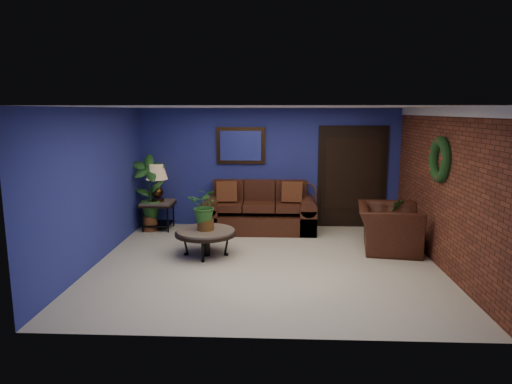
{
  "coord_description": "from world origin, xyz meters",
  "views": [
    {
      "loc": [
        0.15,
        -7.11,
        2.45
      ],
      "look_at": [
        -0.19,
        0.55,
        1.07
      ],
      "focal_mm": 32.0,
      "sensor_mm": 36.0,
      "label": 1
    }
  ],
  "objects_px": {
    "table_lamp": "(157,178)",
    "side_chair": "(306,204)",
    "end_table": "(158,208)",
    "coffee_table": "(206,233)",
    "sofa": "(259,214)",
    "armchair": "(389,228)"
  },
  "relations": [
    {
      "from": "end_table",
      "to": "armchair",
      "type": "bearing_deg",
      "value": -15.37
    },
    {
      "from": "armchair",
      "to": "end_table",
      "type": "bearing_deg",
      "value": 83.44
    },
    {
      "from": "end_table",
      "to": "sofa",
      "type": "bearing_deg",
      "value": 0.98
    },
    {
      "from": "end_table",
      "to": "side_chair",
      "type": "height_order",
      "value": "side_chair"
    },
    {
      "from": "side_chair",
      "to": "sofa",
      "type": "bearing_deg",
      "value": -164.64
    },
    {
      "from": "end_table",
      "to": "side_chair",
      "type": "xyz_separation_m",
      "value": [
        3.08,
        0.07,
        0.09
      ]
    },
    {
      "from": "coffee_table",
      "to": "end_table",
      "type": "relative_size",
      "value": 1.6
    },
    {
      "from": "sofa",
      "to": "coffee_table",
      "type": "relative_size",
      "value": 2.18
    },
    {
      "from": "coffee_table",
      "to": "armchair",
      "type": "relative_size",
      "value": 0.86
    },
    {
      "from": "coffee_table",
      "to": "side_chair",
      "type": "xyz_separation_m",
      "value": [
        1.82,
        1.77,
        0.16
      ]
    },
    {
      "from": "table_lamp",
      "to": "end_table",
      "type": "bearing_deg",
      "value": -45.0
    },
    {
      "from": "sofa",
      "to": "table_lamp",
      "type": "xyz_separation_m",
      "value": [
        -2.11,
        -0.04,
        0.74
      ]
    },
    {
      "from": "side_chair",
      "to": "armchair",
      "type": "relative_size",
      "value": 0.8
    },
    {
      "from": "end_table",
      "to": "side_chair",
      "type": "bearing_deg",
      "value": 1.31
    },
    {
      "from": "coffee_table",
      "to": "table_lamp",
      "type": "xyz_separation_m",
      "value": [
        -1.26,
        1.7,
        0.69
      ]
    },
    {
      "from": "sofa",
      "to": "armchair",
      "type": "distance_m",
      "value": 2.66
    },
    {
      "from": "table_lamp",
      "to": "side_chair",
      "type": "relative_size",
      "value": 0.76
    },
    {
      "from": "end_table",
      "to": "table_lamp",
      "type": "bearing_deg",
      "value": 135.0
    },
    {
      "from": "coffee_table",
      "to": "side_chair",
      "type": "height_order",
      "value": "side_chair"
    },
    {
      "from": "sofa",
      "to": "side_chair",
      "type": "height_order",
      "value": "sofa"
    },
    {
      "from": "sofa",
      "to": "table_lamp",
      "type": "distance_m",
      "value": 2.24
    },
    {
      "from": "coffee_table",
      "to": "armchair",
      "type": "distance_m",
      "value": 3.23
    }
  ]
}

